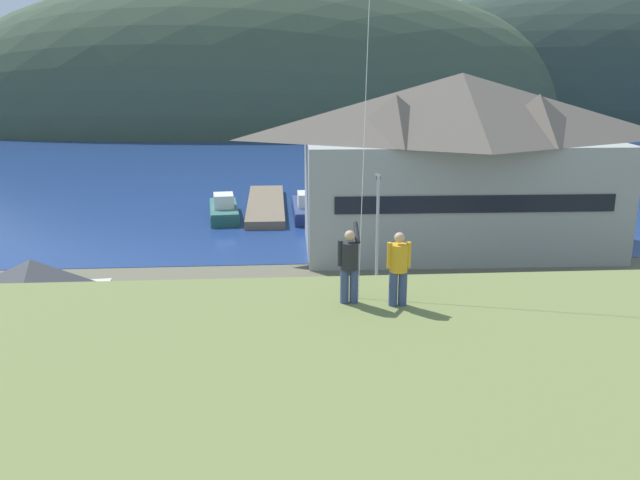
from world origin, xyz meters
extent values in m
plane|color=#66604C|center=(0.00, 0.00, 0.00)|extent=(600.00, 600.00, 0.00)
cube|color=slate|center=(0.00, 5.00, 0.05)|extent=(40.00, 20.00, 0.10)
cube|color=navy|center=(0.00, 60.00, 0.01)|extent=(360.00, 84.00, 0.03)
ellipsoid|color=#3D4C38|center=(-6.06, 109.02, 0.00)|extent=(131.36, 47.70, 58.37)
ellipsoid|color=#2D3D33|center=(71.32, 116.87, 0.00)|extent=(139.63, 44.34, 57.95)
cube|color=#999E99|center=(8.99, 21.23, 3.84)|extent=(21.00, 10.16, 7.68)
cube|color=black|center=(8.90, 16.31, 4.22)|extent=(17.70, 0.41, 1.10)
pyramid|color=#60564C|center=(8.99, 21.23, 9.88)|extent=(22.27, 11.16, 4.40)
pyramid|color=#60564C|center=(4.28, 19.61, 9.24)|extent=(5.48, 5.48, 3.08)
pyramid|color=#60564C|center=(13.65, 19.44, 9.24)|extent=(5.48, 5.48, 3.08)
cube|color=beige|center=(-13.63, 3.31, 1.61)|extent=(5.99, 5.74, 3.21)
pyramid|color=#47474C|center=(-13.63, 3.31, 4.13)|extent=(6.48, 6.30, 1.82)
cube|color=black|center=(-13.37, 0.69, 1.13)|extent=(1.10, 0.17, 2.25)
cube|color=beige|center=(3.03, 22.60, 1.59)|extent=(5.66, 5.20, 3.18)
pyramid|color=#47474C|center=(3.03, 22.60, 4.03)|extent=(6.12, 5.71, 1.68)
cube|color=black|center=(3.22, 20.18, 1.11)|extent=(1.10, 0.14, 2.23)
cube|color=#70604C|center=(-4.44, 34.82, 0.35)|extent=(3.20, 15.40, 0.70)
cube|color=#23564C|center=(-7.93, 31.60, 0.45)|extent=(3.00, 7.37, 0.90)
cube|color=#33665B|center=(-7.93, 31.60, 0.98)|extent=(2.91, 7.15, 0.16)
cube|color=silver|center=(-7.88, 31.06, 1.61)|extent=(1.81, 2.30, 1.10)
cube|color=navy|center=(-0.80, 31.75, 0.45)|extent=(2.61, 8.00, 0.90)
cube|color=navy|center=(-0.80, 31.75, 0.98)|extent=(2.53, 7.76, 0.16)
cube|color=silver|center=(-0.80, 31.15, 1.61)|extent=(1.80, 2.41, 1.10)
cube|color=slate|center=(12.56, 7.49, 0.82)|extent=(4.33, 2.14, 0.80)
cube|color=#5B5B5F|center=(12.41, 7.51, 1.57)|extent=(2.22, 1.77, 0.70)
cube|color=black|center=(12.41, 7.51, 1.54)|extent=(2.27, 1.80, 0.32)
cylinder|color=black|center=(13.85, 6.47, 0.42)|extent=(0.66, 0.27, 0.64)
cylinder|color=black|center=(14.00, 8.30, 0.42)|extent=(0.66, 0.27, 0.64)
cylinder|color=black|center=(11.13, 6.69, 0.42)|extent=(0.66, 0.27, 0.64)
cylinder|color=black|center=(11.28, 8.52, 0.42)|extent=(0.66, 0.27, 0.64)
cube|color=silver|center=(-2.49, 1.45, 0.82)|extent=(4.32, 2.09, 0.80)
cube|color=beige|center=(-2.64, 1.44, 1.57)|extent=(2.21, 1.74, 0.70)
cube|color=black|center=(-2.64, 1.44, 1.54)|extent=(2.25, 1.78, 0.32)
cylinder|color=black|center=(-1.06, 0.63, 0.42)|extent=(0.65, 0.26, 0.64)
cylinder|color=black|center=(-1.19, 2.46, 0.42)|extent=(0.65, 0.26, 0.64)
cylinder|color=black|center=(-3.79, 0.44, 0.42)|extent=(0.65, 0.26, 0.64)
cylinder|color=black|center=(-3.92, 2.27, 0.42)|extent=(0.65, 0.26, 0.64)
cube|color=#B28923|center=(-4.09, 6.37, 0.82)|extent=(4.29, 2.02, 0.80)
cube|color=olive|center=(-4.24, 6.38, 1.57)|extent=(2.18, 1.71, 0.70)
cube|color=black|center=(-4.24, 6.38, 1.54)|extent=(2.23, 1.74, 0.32)
cylinder|color=black|center=(-2.77, 5.38, 0.42)|extent=(0.65, 0.25, 0.64)
cylinder|color=black|center=(-2.68, 7.21, 0.42)|extent=(0.65, 0.25, 0.64)
cylinder|color=black|center=(-5.50, 5.53, 0.42)|extent=(0.65, 0.25, 0.64)
cylinder|color=black|center=(-5.40, 7.36, 0.42)|extent=(0.65, 0.25, 0.64)
cube|color=navy|center=(6.22, 0.81, 0.82)|extent=(4.33, 2.12, 0.80)
cube|color=navy|center=(6.37, 0.80, 1.57)|extent=(2.22, 1.76, 0.70)
cube|color=black|center=(6.37, 0.80, 1.54)|extent=(2.26, 1.79, 0.32)
cylinder|color=black|center=(4.93, 1.83, 0.42)|extent=(0.65, 0.27, 0.64)
cylinder|color=black|center=(4.79, 0.00, 0.42)|extent=(0.65, 0.27, 0.64)
cylinder|color=black|center=(7.65, 1.62, 0.42)|extent=(0.65, 0.27, 0.64)
cylinder|color=black|center=(7.51, -0.21, 0.42)|extent=(0.65, 0.27, 0.64)
cube|color=silver|center=(6.60, 5.87, 0.82)|extent=(4.21, 1.83, 0.80)
cube|color=beige|center=(6.45, 5.87, 1.57)|extent=(2.11, 1.61, 0.70)
cube|color=black|center=(6.45, 5.87, 1.54)|extent=(2.15, 1.64, 0.32)
cylinder|color=black|center=(7.97, 4.96, 0.42)|extent=(0.64, 0.22, 0.64)
cylinder|color=black|center=(7.96, 6.79, 0.42)|extent=(0.64, 0.22, 0.64)
cylinder|color=black|center=(5.24, 4.94, 0.42)|extent=(0.64, 0.22, 0.64)
cylinder|color=black|center=(5.23, 6.78, 0.42)|extent=(0.64, 0.22, 0.64)
cylinder|color=#ADADB2|center=(1.80, 10.50, 3.59)|extent=(0.16, 0.16, 6.98)
cube|color=#4C4C51|center=(1.80, 10.85, 6.98)|extent=(0.24, 0.70, 0.20)
cylinder|color=#384770|center=(-2.02, -8.84, 7.83)|extent=(0.20, 0.20, 0.82)
cylinder|color=#384770|center=(-1.80, -8.84, 7.83)|extent=(0.20, 0.20, 0.82)
cylinder|color=#232328|center=(-1.91, -8.84, 8.56)|extent=(0.40, 0.40, 0.64)
sphere|color=tan|center=(-1.91, -8.84, 9.04)|extent=(0.24, 0.24, 0.24)
cylinder|color=#232328|center=(-1.73, -8.65, 9.06)|extent=(0.12, 0.56, 0.43)
cylinder|color=#232328|center=(-2.13, -8.84, 8.63)|extent=(0.11, 0.11, 0.60)
cylinder|color=#384770|center=(-0.92, -9.09, 7.83)|extent=(0.20, 0.20, 0.82)
cylinder|color=#384770|center=(-0.70, -9.09, 7.83)|extent=(0.20, 0.20, 0.82)
cylinder|color=gold|center=(-0.81, -9.09, 8.56)|extent=(0.40, 0.40, 0.64)
sphere|color=tan|center=(-0.81, -9.09, 9.04)|extent=(0.24, 0.24, 0.24)
cylinder|color=gold|center=(-1.03, -9.09, 8.63)|extent=(0.11, 0.11, 0.60)
cylinder|color=gold|center=(-0.59, -9.08, 8.63)|extent=(0.11, 0.11, 0.60)
cylinder|color=silver|center=(-1.17, -6.02, 14.04)|extent=(0.99, 5.16, 13.24)
camera|label=1|loc=(-3.59, -23.34, 12.91)|focal=37.23mm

